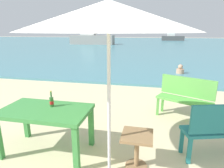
% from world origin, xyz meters
% --- Properties ---
extents(sea_water, '(120.00, 50.00, 0.08)m').
position_xyz_m(sea_water, '(0.00, 30.00, 0.04)').
color(sea_water, teal).
rests_on(sea_water, ground_plane).
extents(picnic_table_green, '(1.40, 0.80, 0.76)m').
position_xyz_m(picnic_table_green, '(-1.19, 0.75, 0.65)').
color(picnic_table_green, '#3D8C42').
rests_on(picnic_table_green, ground_plane).
extents(beer_bottle_amber, '(0.07, 0.07, 0.26)m').
position_xyz_m(beer_bottle_amber, '(-1.14, 0.87, 0.85)').
color(beer_bottle_amber, '#2D662D').
rests_on(beer_bottle_amber, picnic_table_green).
extents(patio_umbrella, '(2.10, 2.10, 2.30)m').
position_xyz_m(patio_umbrella, '(-0.09, 0.49, 2.12)').
color(patio_umbrella, silver).
rests_on(patio_umbrella, ground_plane).
extents(side_table_wood, '(0.44, 0.44, 0.54)m').
position_xyz_m(side_table_wood, '(0.28, 0.66, 0.35)').
color(side_table_wood, olive).
rests_on(side_table_wood, ground_plane).
extents(bench_green_left, '(1.24, 0.84, 0.95)m').
position_xyz_m(bench_green_left, '(1.19, 2.58, 0.54)').
color(bench_green_left, '#60B24C').
rests_on(bench_green_left, ground_plane).
extents(swimmer_person, '(0.34, 0.34, 0.41)m').
position_xyz_m(swimmer_person, '(1.65, 7.31, 0.24)').
color(swimmer_person, tan).
rests_on(swimmer_person, sea_water).
extents(boat_barge, '(6.21, 1.69, 2.26)m').
position_xyz_m(boat_barge, '(-8.44, 25.34, 0.89)').
color(boat_barge, gray).
rests_on(boat_barge, sea_water).
extents(boat_tanker, '(4.30, 1.17, 1.56)m').
position_xyz_m(boat_tanker, '(3.80, 39.33, 0.64)').
color(boat_tanker, '#4C4C4C').
rests_on(boat_tanker, sea_water).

